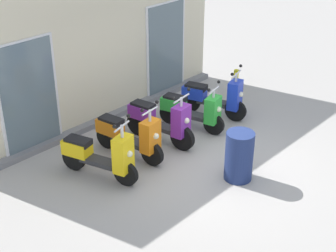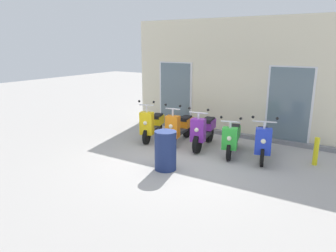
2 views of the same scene
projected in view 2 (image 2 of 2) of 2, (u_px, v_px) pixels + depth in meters
name	position (u px, v px, depth m)	size (l,w,h in m)	color
ground_plane	(182.00, 160.00, 8.13)	(40.00, 40.00, 0.00)	#A8A39E
storefront_facade	(229.00, 80.00, 10.17)	(6.83, 0.50, 3.70)	beige
scooter_yellow	(152.00, 124.00, 9.80)	(0.73, 1.58, 1.31)	black
scooter_orange	(180.00, 127.00, 9.48)	(0.56, 1.62, 1.27)	black
scooter_purple	(204.00, 131.00, 9.01)	(0.61, 1.64, 1.25)	black
scooter_green	(232.00, 137.00, 8.49)	(0.70, 1.51, 1.15)	black
scooter_blue	(263.00, 141.00, 8.09)	(0.80, 1.55, 1.24)	black
trash_bin	(165.00, 151.00, 7.42)	(0.51, 0.51, 0.94)	navy
curb_bollard	(316.00, 151.00, 7.73)	(0.12, 0.12, 0.70)	yellow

